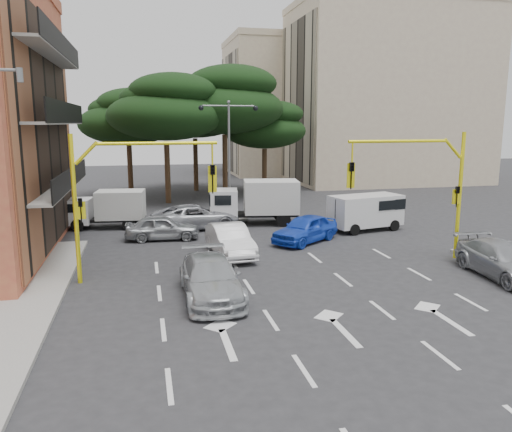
{
  "coord_description": "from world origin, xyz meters",
  "views": [
    {
      "loc": [
        -5.92,
        -18.56,
        6.42
      ],
      "look_at": [
        -0.23,
        6.47,
        1.6
      ],
      "focal_mm": 35.0,
      "sensor_mm": 36.0,
      "label": 1
    }
  ],
  "objects_px": {
    "car_silver_cross_a": "(196,217)",
    "box_truck_b": "(255,202)",
    "street_lamp_center": "(229,137)",
    "car_silver_cross_b": "(162,227)",
    "signal_mast_left": "(121,187)",
    "car_silver_parked": "(504,260)",
    "car_silver_wagon": "(211,278)",
    "car_blue_compact": "(305,229)",
    "signal_mast_right": "(426,179)",
    "van_white": "(366,212)",
    "car_white_hatch": "(230,240)",
    "box_truck_a": "(107,209)"
  },
  "relations": [
    {
      "from": "street_lamp_center",
      "to": "van_white",
      "type": "height_order",
      "value": "street_lamp_center"
    },
    {
      "from": "car_white_hatch",
      "to": "van_white",
      "type": "distance_m",
      "value": 9.82
    },
    {
      "from": "car_white_hatch",
      "to": "car_silver_wagon",
      "type": "bearing_deg",
      "value": -110.76
    },
    {
      "from": "box_truck_b",
      "to": "box_truck_a",
      "type": "bearing_deg",
      "value": 94.59
    },
    {
      "from": "box_truck_b",
      "to": "van_white",
      "type": "bearing_deg",
      "value": -109.72
    },
    {
      "from": "car_silver_cross_a",
      "to": "box_truck_b",
      "type": "height_order",
      "value": "box_truck_b"
    },
    {
      "from": "car_silver_wagon",
      "to": "car_white_hatch",
      "type": "bearing_deg",
      "value": 73.57
    },
    {
      "from": "box_truck_b",
      "to": "car_blue_compact",
      "type": "bearing_deg",
      "value": -154.99
    },
    {
      "from": "car_silver_wagon",
      "to": "street_lamp_center",
      "type": "bearing_deg",
      "value": 78.03
    },
    {
      "from": "street_lamp_center",
      "to": "box_truck_a",
      "type": "distance_m",
      "value": 9.73
    },
    {
      "from": "car_white_hatch",
      "to": "car_silver_parked",
      "type": "height_order",
      "value": "car_white_hatch"
    },
    {
      "from": "signal_mast_left",
      "to": "car_silver_wagon",
      "type": "distance_m",
      "value": 5.32
    },
    {
      "from": "box_truck_a",
      "to": "box_truck_b",
      "type": "xyz_separation_m",
      "value": [
        9.18,
        -0.75,
        0.24
      ]
    },
    {
      "from": "signal_mast_right",
      "to": "car_silver_wagon",
      "type": "relative_size",
      "value": 1.17
    },
    {
      "from": "signal_mast_right",
      "to": "car_silver_cross_a",
      "type": "relative_size",
      "value": 1.12
    },
    {
      "from": "box_truck_a",
      "to": "street_lamp_center",
      "type": "bearing_deg",
      "value": -62.62
    },
    {
      "from": "box_truck_a",
      "to": "car_blue_compact",
      "type": "bearing_deg",
      "value": -113.43
    },
    {
      "from": "signal_mast_right",
      "to": "street_lamp_center",
      "type": "xyz_separation_m",
      "value": [
        -6.8,
        14.01,
        1.54
      ]
    },
    {
      "from": "car_silver_cross_b",
      "to": "van_white",
      "type": "relative_size",
      "value": 0.93
    },
    {
      "from": "car_silver_cross_a",
      "to": "car_silver_parked",
      "type": "height_order",
      "value": "car_silver_cross_a"
    },
    {
      "from": "signal_mast_left",
      "to": "car_silver_parked",
      "type": "height_order",
      "value": "signal_mast_left"
    },
    {
      "from": "car_white_hatch",
      "to": "car_silver_parked",
      "type": "xyz_separation_m",
      "value": [
        10.61,
        -6.05,
        -0.02
      ]
    },
    {
      "from": "street_lamp_center",
      "to": "box_truck_b",
      "type": "height_order",
      "value": "street_lamp_center"
    },
    {
      "from": "street_lamp_center",
      "to": "car_silver_cross_a",
      "type": "bearing_deg",
      "value": -122.64
    },
    {
      "from": "van_white",
      "to": "box_truck_b",
      "type": "bearing_deg",
      "value": -131.18
    },
    {
      "from": "car_blue_compact",
      "to": "van_white",
      "type": "xyz_separation_m",
      "value": [
        4.52,
        2.15,
        0.34
      ]
    },
    {
      "from": "car_silver_wagon",
      "to": "box_truck_a",
      "type": "bearing_deg",
      "value": 108.36
    },
    {
      "from": "car_blue_compact",
      "to": "box_truck_a",
      "type": "height_order",
      "value": "box_truck_a"
    },
    {
      "from": "signal_mast_right",
      "to": "box_truck_b",
      "type": "height_order",
      "value": "signal_mast_right"
    },
    {
      "from": "signal_mast_left",
      "to": "box_truck_b",
      "type": "bearing_deg",
      "value": 52.56
    },
    {
      "from": "box_truck_a",
      "to": "box_truck_b",
      "type": "relative_size",
      "value": 0.83
    },
    {
      "from": "signal_mast_right",
      "to": "box_truck_a",
      "type": "xyz_separation_m",
      "value": [
        -14.99,
        10.94,
        -2.72
      ]
    },
    {
      "from": "car_silver_cross_b",
      "to": "street_lamp_center",
      "type": "bearing_deg",
      "value": -32.03
    },
    {
      "from": "car_silver_wagon",
      "to": "box_truck_a",
      "type": "height_order",
      "value": "box_truck_a"
    },
    {
      "from": "box_truck_a",
      "to": "box_truck_b",
      "type": "bearing_deg",
      "value": -87.83
    },
    {
      "from": "car_white_hatch",
      "to": "box_truck_b",
      "type": "xyz_separation_m",
      "value": [
        2.91,
        7.31,
        0.64
      ]
    },
    {
      "from": "van_white",
      "to": "signal_mast_left",
      "type": "bearing_deg",
      "value": -76.03
    },
    {
      "from": "car_silver_parked",
      "to": "car_blue_compact",
      "type": "bearing_deg",
      "value": 131.73
    },
    {
      "from": "car_silver_parked",
      "to": "box_truck_a",
      "type": "relative_size",
      "value": 1.08
    },
    {
      "from": "signal_mast_left",
      "to": "street_lamp_center",
      "type": "distance_m",
      "value": 15.65
    },
    {
      "from": "car_blue_compact",
      "to": "car_silver_cross_b",
      "type": "height_order",
      "value": "car_blue_compact"
    },
    {
      "from": "street_lamp_center",
      "to": "signal_mast_right",
      "type": "bearing_deg",
      "value": -64.09
    },
    {
      "from": "car_silver_wagon",
      "to": "car_silver_parked",
      "type": "relative_size",
      "value": 1.01
    },
    {
      "from": "street_lamp_center",
      "to": "car_silver_cross_b",
      "type": "xyz_separation_m",
      "value": [
        -5.0,
        -7.0,
        -4.74
      ]
    },
    {
      "from": "signal_mast_left",
      "to": "box_truck_b",
      "type": "distance_m",
      "value": 13.08
    },
    {
      "from": "box_truck_b",
      "to": "car_silver_cross_b",
      "type": "bearing_deg",
      "value": 127.21
    },
    {
      "from": "car_blue_compact",
      "to": "van_white",
      "type": "relative_size",
      "value": 1.01
    },
    {
      "from": "car_silver_cross_a",
      "to": "car_silver_parked",
      "type": "relative_size",
      "value": 1.05
    },
    {
      "from": "car_silver_wagon",
      "to": "box_truck_b",
      "type": "height_order",
      "value": "box_truck_b"
    },
    {
      "from": "signal_mast_right",
      "to": "car_silver_parked",
      "type": "distance_m",
      "value": 4.85
    }
  ]
}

